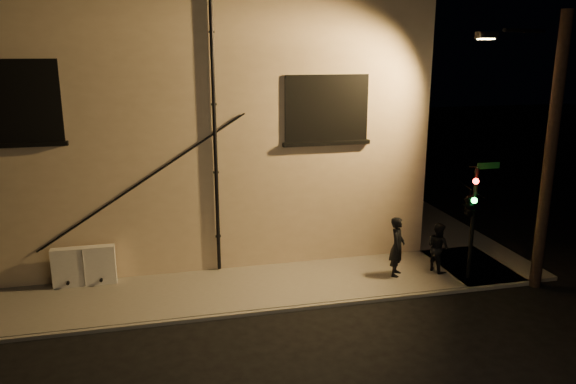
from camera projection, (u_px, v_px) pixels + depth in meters
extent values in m
plane|color=black|center=(299.00, 309.00, 15.03)|extent=(90.00, 90.00, 0.00)
cube|color=slate|center=(183.00, 295.00, 15.75)|extent=(20.00, 3.00, 0.12)
cube|color=slate|center=(399.00, 209.00, 24.00)|extent=(3.00, 16.00, 0.12)
cube|color=beige|center=(167.00, 114.00, 21.74)|extent=(16.00, 12.00, 8.50)
cube|color=black|center=(17.00, 101.00, 14.89)|extent=(2.20, 0.10, 2.20)
cube|color=black|center=(17.00, 101.00, 14.90)|extent=(1.98, 0.05, 1.98)
cube|color=black|center=(327.00, 108.00, 16.92)|extent=(2.60, 0.10, 2.00)
cube|color=black|center=(327.00, 108.00, 16.94)|extent=(2.38, 0.05, 1.78)
cylinder|color=black|center=(215.00, 135.00, 16.28)|extent=(0.11, 0.11, 8.30)
cylinder|color=black|center=(140.00, 183.00, 16.14)|extent=(5.96, 0.04, 3.75)
cylinder|color=black|center=(144.00, 181.00, 16.15)|extent=(5.96, 0.04, 3.75)
cube|color=white|center=(84.00, 266.00, 16.11)|extent=(1.75, 0.29, 1.15)
imported|color=black|center=(397.00, 246.00, 16.73)|extent=(0.72, 0.79, 1.81)
imported|color=black|center=(438.00, 247.00, 17.08)|extent=(0.77, 0.88, 1.53)
cylinder|color=black|center=(472.00, 224.00, 16.32)|extent=(0.12, 0.12, 3.35)
imported|color=black|center=(470.00, 202.00, 15.98)|extent=(0.79, 2.06, 0.81)
sphere|color=#FF140C|center=(476.00, 181.00, 15.64)|extent=(0.17, 0.17, 0.17)
sphere|color=#14FF3F|center=(474.00, 200.00, 15.79)|extent=(0.17, 0.17, 0.17)
cube|color=#0C4C1E|center=(489.00, 166.00, 15.96)|extent=(0.70, 0.03, 0.18)
cylinder|color=black|center=(550.00, 156.00, 15.49)|extent=(0.32, 0.32, 7.76)
cylinder|color=black|center=(525.00, 31.00, 14.98)|extent=(1.97, 1.07, 0.10)
cube|color=black|center=(486.00, 35.00, 15.34)|extent=(0.55, 0.28, 0.18)
cube|color=#FFC672|center=(486.00, 39.00, 15.37)|extent=(0.42, 0.20, 0.04)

